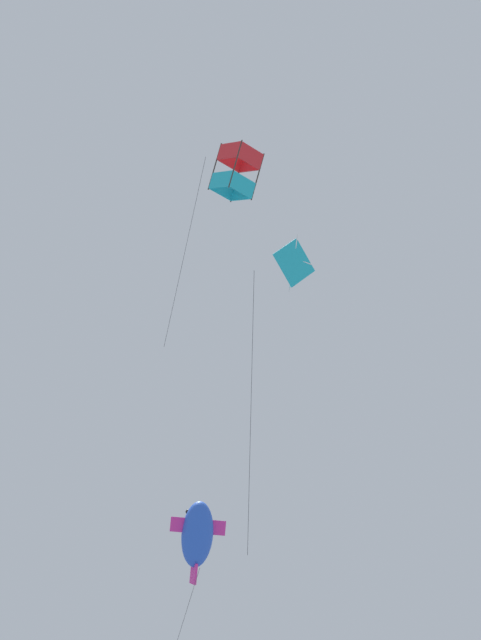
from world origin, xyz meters
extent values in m
cube|color=red|center=(-1.32, 3.86, 42.08)|extent=(0.77, 1.12, 0.58)
cube|color=red|center=(-2.25, 4.37, 41.67)|extent=(0.77, 1.12, 0.58)
cube|color=red|center=(-1.51, 4.61, 41.87)|extent=(1.14, 0.65, 0.97)
cube|color=red|center=(-2.06, 3.62, 41.87)|extent=(1.14, 0.65, 0.97)
cube|color=#1EB2C6|center=(-0.96, 3.66, 41.02)|extent=(0.77, 1.12, 0.58)
cube|color=#1EB2C6|center=(-1.89, 4.17, 40.61)|extent=(0.77, 1.12, 0.58)
cube|color=#1EB2C6|center=(-1.15, 4.42, 40.81)|extent=(1.14, 0.65, 0.97)
cube|color=#1EB2C6|center=(-1.70, 3.42, 40.81)|extent=(1.14, 0.65, 0.97)
cylinder|color=#332D28|center=(-0.87, 4.26, 41.55)|extent=(0.64, 0.38, 1.72)
cylinder|color=#332D28|center=(-1.42, 3.27, 41.55)|extent=(0.64, 0.38, 1.72)
cylinder|color=#332D28|center=(-1.79, 4.77, 41.14)|extent=(0.64, 0.38, 1.72)
cylinder|color=#332D28|center=(-2.34, 3.78, 41.14)|extent=(0.64, 0.38, 1.72)
cylinder|color=#47474C|center=(-0.07, 4.97, 37.67)|extent=(2.22, 2.54, 5.73)
cube|color=#1EB2C6|center=(-4.50, 7.84, 34.92)|extent=(1.00, 1.28, 1.57)
cylinder|color=white|center=(-4.47, 7.83, 34.93)|extent=(0.40, 0.24, 1.80)
cylinder|color=white|center=(-4.50, 7.84, 35.06)|extent=(0.87, 0.99, 0.04)
cylinder|color=#47474C|center=(-3.24, 8.15, 30.29)|extent=(0.83, 2.17, 7.47)
ellipsoid|color=blue|center=(0.36, 1.75, 28.78)|extent=(1.70, 1.83, 2.32)
cube|color=#DB2D93|center=(0.78, 2.12, 29.03)|extent=(0.75, 0.58, 0.47)
cube|color=#DB2D93|center=(-0.15, 1.52, 29.03)|extent=(0.75, 0.58, 0.47)
cube|color=#DB2D93|center=(0.56, 1.43, 27.58)|extent=(0.51, 0.75, 0.84)
sphere|color=black|center=(0.70, 1.76, 29.56)|extent=(0.25, 0.27, 0.21)
sphere|color=black|center=(0.21, 1.44, 29.56)|extent=(0.25, 0.27, 0.21)
camera|label=1|loc=(-10.19, 33.53, 19.57)|focal=58.03mm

